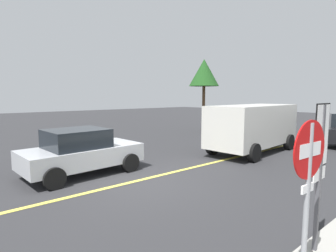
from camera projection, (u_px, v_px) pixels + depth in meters
The scene contains 7 objects.
ground_plane at pixel (133, 182), 8.28m from camera, with size 80.00×80.00×0.00m, color #2D2D30.
lane_marking_centre at pixel (201, 166), 10.19m from camera, with size 28.00×0.16×0.01m, color #E0D14C.
stop_sign at pixel (308, 178), 3.43m from camera, with size 0.76×0.07×2.34m.
speed_limit_sign at pixel (321, 152), 4.19m from camera, with size 0.54×0.06×2.52m.
white_van at pixel (253, 125), 12.55m from camera, with size 5.35×2.62×2.20m.
car_silver_behind_van at pixel (81, 151), 9.05m from camera, with size 3.96×2.26×1.54m.
tree_left_verge at pixel (204, 73), 19.04m from camera, with size 2.12×2.12×5.20m.
Camera 1 is at (-4.34, -6.85, 2.63)m, focal length 28.87 mm.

